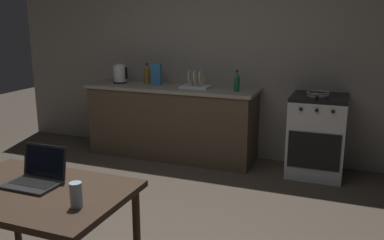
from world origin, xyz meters
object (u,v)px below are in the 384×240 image
dining_table (36,202)px  bottle (237,81)px  cereal_box (156,74)px  bottle_b (147,74)px  dish_rack (196,84)px  drinking_glass (76,195)px  stove_oven (317,136)px  electric_kettle (120,74)px  frying_pan (318,94)px  laptop (36,177)px

dining_table → bottle: (0.48, 2.80, 0.37)m
cereal_box → bottle_b: (-0.16, 0.06, -0.01)m
dining_table → bottle: bearing=80.2°
bottle → dish_rack: 0.53m
drinking_glass → bottle_b: bearing=110.4°
stove_oven → electric_kettle: electric_kettle is taller
electric_kettle → cereal_box: bearing=2.2°
frying_pan → electric_kettle: bearing=179.3°
bottle → drinking_glass: bearing=-92.0°
laptop → dish_rack: (0.01, 2.77, 0.18)m
electric_kettle → bottle: (1.58, -0.05, -0.00)m
stove_oven → dining_table: 3.18m
cereal_box → bottle_b: 0.17m
dining_table → electric_kettle: 3.08m
frying_pan → bottle: bearing=-178.7°
electric_kettle → bottle: 1.59m
frying_pan → drinking_glass: frying_pan is taller
stove_oven → bottle: 1.09m
electric_kettle → dining_table: bearing=-68.9°
dining_table → drinking_glass: size_ratio=7.99×
stove_oven → dish_rack: 1.53m
frying_pan → dish_rack: size_ratio=1.23×
bottle → bottle_b: (-1.23, 0.13, 0.01)m
laptop → electric_kettle: bearing=119.8°
dish_rack → frying_pan: bearing=-1.2°
stove_oven → dining_table: bearing=-116.4°
dining_table → bottle_b: 3.05m
drinking_glass → cereal_box: size_ratio=0.52×
stove_oven → electric_kettle: bearing=179.9°
dish_rack → bottle_b: (-0.71, 0.08, 0.08)m
drinking_glass → cereal_box: (-0.97, 2.97, 0.24)m
laptop → bottle_b: bearing=112.8°
dining_table → cereal_box: bearing=101.5°
bottle_b → dish_rack: bearing=-6.4°
cereal_box → dish_rack: bearing=-2.1°
electric_kettle → bottle_b: bearing=12.7°
laptop → frying_pan: bearing=71.4°
frying_pan → laptop: bearing=-117.7°
stove_oven → dining_table: stove_oven is taller
bottle → frying_pan: bearing=1.3°
dining_table → drinking_glass: (0.38, -0.10, 0.15)m
dining_table → cereal_box: size_ratio=4.16×
electric_kettle → laptop: bearing=-69.2°
electric_kettle → bottle_b: 0.36m
dining_table → dish_rack: bearing=90.7°
dining_table → frying_pan: frying_pan is taller
electric_kettle → frying_pan: bearing=-0.7°
bottle → electric_kettle: bearing=178.2°
frying_pan → dish_rack: dish_rack is taller
laptop → drinking_glass: (0.43, -0.18, 0.02)m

